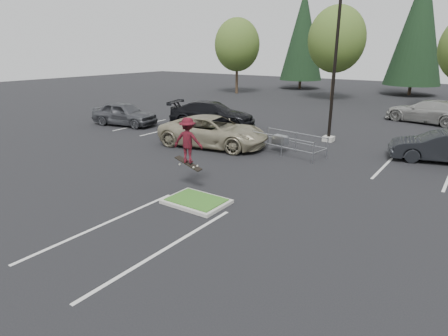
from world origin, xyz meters
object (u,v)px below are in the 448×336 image
Objects in this scene: conif_b at (419,26)px; car_l_tan at (213,131)px; skateboarder at (188,141)px; car_l_grey at (124,114)px; light_pole at (335,63)px; cart_corral at (282,140)px; decid_a at (237,47)px; conif_a at (303,35)px; car_r_charc at (441,147)px; car_far_silver at (429,111)px; car_l_black at (211,114)px; decid_b at (336,42)px.

car_l_tan is (-4.50, -33.49, -6.99)m from conif_b.
skateboarder is 14.33m from car_l_grey.
light_pole is at bearing -84.95° from car_l_grey.
cart_corral is (-0.64, -32.43, -7.17)m from conif_b.
decid_a reaches higher than car_l_grey.
car_l_grey is at bearing -89.10° from conif_a.
skateboarder is (-1.20, -39.50, -5.88)m from conif_b.
car_r_charc is at bearing 31.50° from cart_corral.
light_pole is 14.96m from car_l_grey.
car_far_silver is at bearing 68.26° from light_pole.
light_pole is 2.19× the size of car_r_charc.
car_r_charc is at bearing 22.37° from car_far_silver.
skateboarder is at bearing -161.63° from car_l_tan.
cart_corral is 8.12m from car_l_black.
conif_a is (-14.50, 28.00, 2.54)m from light_pole.
car_far_silver is (12.49, 10.50, -0.03)m from car_l_black.
conif_b is (6.01, 9.97, 1.81)m from decid_b.
decid_a is at bearing -177.61° from decid_b.
skateboarder reaches higher than car_far_silver.
cart_corral is 0.65× the size of car_l_black.
conif_b reaches higher than car_far_silver.
car_l_black is 16.31m from car_far_silver.
decid_a is 21.58m from car_l_black.
car_r_charc is at bearing -80.41° from car_l_tan.
conif_a is at bearing 68.09° from decid_a.
car_l_tan is (-3.86, -1.06, 0.18)m from cart_corral.
car_l_tan is 11.71m from car_r_charc.
decid_a is 24.35m from car_far_silver.
car_l_tan is 1.04× the size of car_far_silver.
car_l_black is (-3.50, 4.49, 0.03)m from car_l_tan.
conif_b is 35.65m from car_l_grey.
light_pole is at bearing -118.36° from skateboarder.
cart_corral is (17.37, -21.96, -4.90)m from decid_a.
conif_b reaches higher than car_l_grey.
cart_corral is at bearing -84.86° from car_r_charc.
conif_b is 20.28m from car_far_silver.
car_l_tan is 1.34× the size of car_r_charc.
decid_b is 23.78m from car_r_charc.
decid_a is 1.43× the size of car_l_tan.
decid_a is 2.23× the size of cart_corral.
decid_b is at bearing -6.74° from car_l_tan.
light_pole is at bearing -62.62° from conif_a.
cart_corral is (-1.14, -3.93, -3.88)m from light_pole.
skateboarder is (4.81, -29.53, -4.07)m from decid_b.
car_far_silver is at bearing -39.11° from decid_b.
light_pole is 9.27m from car_l_black.
conif_a is 32.36m from car_l_grey.
conif_a is 0.90× the size of conif_b.
car_far_silver is at bearing -62.53° from car_l_grey.
car_r_charc is (20.00, 2.75, -0.08)m from car_l_grey.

